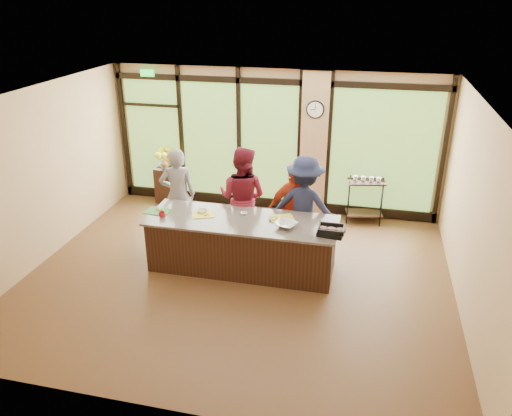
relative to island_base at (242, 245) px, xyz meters
The scene contains 25 objects.
floor 0.53m from the island_base, 90.00° to the right, with size 7.00×7.00×0.00m, color brown.
ceiling 2.58m from the island_base, 90.00° to the right, with size 7.00×7.00×0.00m, color silver.
back_wall 2.90m from the island_base, 90.00° to the left, with size 7.00×7.00×0.00m, color tan.
left_wall 3.67m from the island_base, behind, with size 6.00×6.00×0.00m, color tan.
right_wall 3.67m from the island_base, ahead, with size 6.00×6.00×0.00m, color tan.
window_wall 2.83m from the island_base, 86.48° to the left, with size 6.90×0.12×3.00m.
island_base is the anchor object (origin of this frame).
countertop 0.46m from the island_base, ahead, with size 3.20×1.10×0.04m, color #6C6459.
wall_clock 3.25m from the island_base, 71.68° to the left, with size 0.36×0.04×0.36m.
cook_left 1.72m from the island_base, 150.95° to the left, with size 0.66×0.43×1.81m, color slate.
cook_midleft 1.01m from the island_base, 104.04° to the left, with size 0.93×0.72×1.91m, color maroon.
cook_midright 1.21m from the island_base, 49.33° to the left, with size 0.98×0.41×1.66m, color #B3361B.
cook_right 1.31m from the island_base, 39.46° to the left, with size 1.19×0.68×1.84m, color #1C213E.
roasting_pan 1.60m from the island_base, ahead, with size 0.40×0.31×0.07m, color black.
mixing_bowl 0.94m from the island_base, ahead, with size 0.34×0.34×0.08m, color silver.
cutting_board_left 1.58m from the island_base, behind, with size 0.41×0.31×0.01m, color #308633.
cutting_board_center 0.84m from the island_base, behind, with size 0.37×0.28×0.01m, color yellow.
cutting_board_right 0.83m from the island_base, 17.12° to the left, with size 0.40×0.30×0.01m, color yellow.
prep_bowl_near 0.90m from the island_base, behind, with size 0.17×0.17×0.05m, color silver.
prep_bowl_mid 0.71m from the island_base, 12.60° to the left, with size 0.13×0.13×0.04m, color silver.
prep_bowl_far 0.54m from the island_base, 95.91° to the left, with size 0.12×0.12×0.03m, color silver.
red_ramekin 1.45m from the island_base, behind, with size 0.11×0.11×0.09m, color #AF111A.
flower_stand 3.43m from the island_base, 134.35° to the left, with size 0.40×0.40×0.81m, color black.
flower_vase 3.46m from the island_base, 134.35° to the left, with size 0.24×0.24×0.25m, color brown.
bar_cart 3.11m from the island_base, 50.36° to the left, with size 0.79×0.55×0.99m.
Camera 1 is at (1.94, -6.98, 4.46)m, focal length 35.00 mm.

